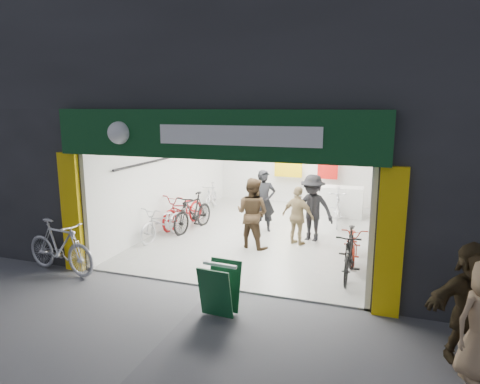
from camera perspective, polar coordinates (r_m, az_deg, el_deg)
The scene contains 16 objects.
ground at distance 8.73m, azimuth -3.66°, elevation -12.69°, with size 60.00×60.00×0.00m, color #56565B.
building at distance 12.55m, azimuth 9.18°, elevation 14.72°, with size 17.00×10.27×8.00m.
bike_left_front at distance 11.76m, azimuth -10.26°, elevation -4.01°, with size 0.63×1.79×0.94m, color silver.
bike_left_midfront at distance 12.36m, azimuth -6.30°, elevation -2.73°, with size 0.52×1.85×1.11m, color black.
bike_left_midback at distance 12.82m, azimuth -7.54°, elevation -2.40°, with size 0.69×1.99×1.05m, color maroon.
bike_left_back at distance 14.71m, azimuth -3.86°, elevation -0.69°, with size 0.45×1.61×0.97m, color #BBBBC0.
bike_right_front at distance 9.29m, azimuth 14.36°, elevation -8.00°, with size 0.50×1.76×1.06m, color black.
bike_right_mid at distance 10.38m, azimuth 14.86°, elevation -6.51°, with size 0.57×1.64×0.86m, color maroon.
bike_right_back at distance 13.30m, azimuth 12.87°, elevation -1.92°, with size 0.53×1.87×1.12m, color #BAB9BF.
parked_bike at distance 10.04m, azimuth -22.86°, elevation -6.73°, with size 0.55×1.96×1.18m, color silver.
customer_a at distance 12.10m, azimuth 3.22°, elevation -1.29°, with size 0.66×0.43×1.80m, color black.
customer_b at distance 10.75m, azimuth 1.64°, elevation -2.88°, with size 0.88×0.69×1.82m, color #3D2C1C.
customer_c at distance 11.43m, azimuth 9.60°, elevation -2.19°, with size 1.17×0.67×1.81m, color black.
customer_d at distance 11.06m, azimuth 7.73°, elevation -3.26°, with size 0.91×0.38×1.56m, color #988158.
pedestrian_far at distance 6.99m, azimuth 28.42°, elevation -12.74°, with size 1.60×0.51×1.73m, color #362A18.
sandwich_board at distance 7.51m, azimuth -2.70°, elevation -12.64°, with size 0.62×0.64×0.91m.
Camera 1 is at (3.09, -7.34, 3.56)m, focal length 32.00 mm.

